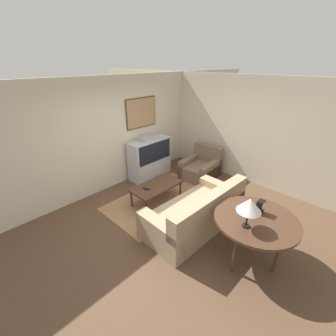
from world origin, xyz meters
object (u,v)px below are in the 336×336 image
(couch, at_px, (196,214))
(table_lamp, at_px, (250,205))
(console_table, at_px, (256,222))
(mantel_clock, at_px, (260,207))
(armchair, at_px, (201,168))
(tv, at_px, (150,158))
(coffee_table, at_px, (157,187))

(couch, distance_m, table_lamp, 1.42)
(console_table, xyz_separation_m, table_lamp, (-0.28, 0.04, 0.43))
(mantel_clock, bearing_deg, armchair, 54.82)
(tv, xyz_separation_m, mantel_clock, (-0.67, -3.35, 0.36))
(console_table, relative_size, table_lamp, 2.68)
(console_table, bearing_deg, mantel_clock, 12.34)
(tv, relative_size, armchair, 1.16)
(tv, distance_m, couch, 2.42)
(armchair, bearing_deg, table_lamp, -48.04)
(couch, bearing_deg, armchair, -144.25)
(couch, height_order, mantel_clock, mantel_clock)
(coffee_table, bearing_deg, console_table, -91.76)
(armchair, bearing_deg, console_table, -43.42)
(mantel_clock, bearing_deg, table_lamp, 179.83)
(tv, bearing_deg, console_table, -104.01)
(table_lamp, bearing_deg, armchair, 47.86)
(couch, bearing_deg, table_lamp, 77.00)
(coffee_table, height_order, mantel_clock, mantel_clock)
(table_lamp, distance_m, mantel_clock, 0.52)
(mantel_clock, bearing_deg, tv, 78.63)
(armchair, height_order, console_table, armchair)
(coffee_table, relative_size, console_table, 0.92)
(coffee_table, xyz_separation_m, table_lamp, (-0.35, -2.26, 0.77))
(coffee_table, bearing_deg, table_lamp, -98.84)
(couch, bearing_deg, mantel_clock, 100.54)
(tv, height_order, table_lamp, table_lamp)
(couch, bearing_deg, coffee_table, -91.28)
(console_table, bearing_deg, tv, 75.99)
(coffee_table, bearing_deg, armchair, 0.22)
(armchair, xyz_separation_m, console_table, (-1.77, -2.31, 0.46))
(armchair, relative_size, mantel_clock, 4.77)
(tv, height_order, console_table, tv)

